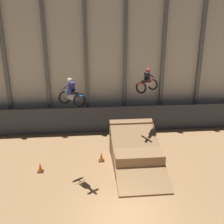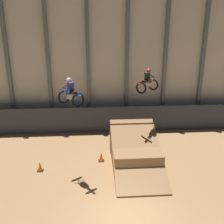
# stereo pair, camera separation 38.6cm
# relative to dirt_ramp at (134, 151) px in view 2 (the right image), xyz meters

# --- Properties ---
(ground_plane) EXTENTS (60.00, 60.00, 0.00)m
(ground_plane) POSITION_rel_dirt_ramp_xyz_m (-1.30, -4.94, -0.79)
(ground_plane) COLOR #9E754C
(arena_back_wall) EXTENTS (32.00, 0.40, 11.39)m
(arena_back_wall) POSITION_rel_dirt_ramp_xyz_m (-1.30, 6.29, 4.90)
(arena_back_wall) COLOR beige
(arena_back_wall) RESTS_ON ground_plane
(lower_barrier) EXTENTS (31.36, 0.20, 2.07)m
(lower_barrier) POSITION_rel_dirt_ramp_xyz_m (-1.30, 5.14, 0.24)
(lower_barrier) COLOR #383D47
(lower_barrier) RESTS_ON ground_plane
(dirt_ramp) EXTENTS (2.83, 5.23, 2.35)m
(dirt_ramp) POSITION_rel_dirt_ramp_xyz_m (0.00, 0.00, 0.00)
(dirt_ramp) COLOR #966F48
(dirt_ramp) RESTS_ON ground_plane
(rider_bike_left_air) EXTENTS (1.50, 1.70, 1.50)m
(rider_bike_left_air) POSITION_rel_dirt_ramp_xyz_m (-3.60, -1.49, 4.05)
(rider_bike_left_air) COLOR black
(rider_bike_right_air) EXTENTS (1.58, 1.62, 1.47)m
(rider_bike_right_air) POSITION_rel_dirt_ramp_xyz_m (0.84, 0.98, 4.06)
(rider_bike_right_air) COLOR black
(traffic_cone_near_ramp) EXTENTS (0.36, 0.36, 0.58)m
(traffic_cone_near_ramp) POSITION_rel_dirt_ramp_xyz_m (-2.05, 0.30, -0.51)
(traffic_cone_near_ramp) COLOR black
(traffic_cone_near_ramp) RESTS_ON ground_plane
(traffic_cone_arena_edge) EXTENTS (0.36, 0.36, 0.58)m
(traffic_cone_arena_edge) POSITION_rel_dirt_ramp_xyz_m (-5.67, -0.62, -0.51)
(traffic_cone_arena_edge) COLOR black
(traffic_cone_arena_edge) RESTS_ON ground_plane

